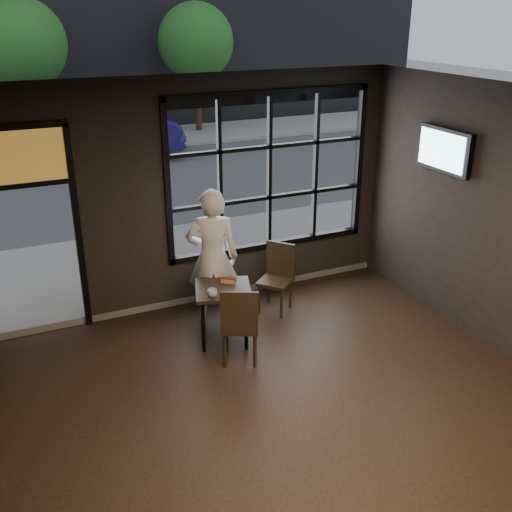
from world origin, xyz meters
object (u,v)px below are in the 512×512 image
chair_near (240,323)px  man (212,258)px  navy_car (90,128)px  cafe_table (224,314)px

chair_near → man: 1.12m
chair_near → man: man is taller
man → navy_car: (0.22, 9.99, -0.02)m
chair_near → man: (0.05, 1.03, 0.43)m
chair_near → navy_car: bearing=-66.3°
cafe_table → navy_car: (0.28, 10.51, 0.55)m
chair_near → navy_car: 11.04m
cafe_table → man: 0.77m
cafe_table → chair_near: size_ratio=0.73×
man → navy_car: size_ratio=0.38×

